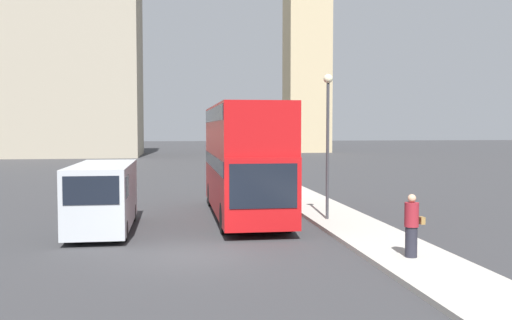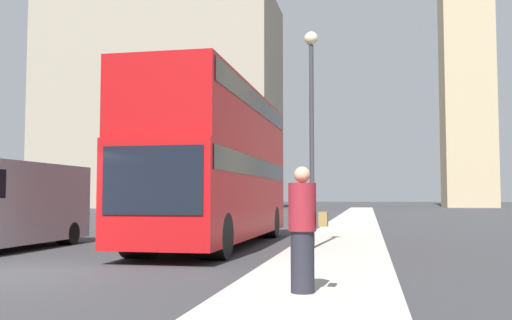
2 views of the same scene
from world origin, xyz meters
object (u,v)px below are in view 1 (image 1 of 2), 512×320
Objects in this scene: street_lamp at (328,124)px; red_double_decker_bus at (244,156)px; white_van at (103,195)px; pedestrian at (412,226)px.

red_double_decker_bus is at bearing 148.84° from street_lamp.
white_van is (-5.46, -2.54, -1.28)m from red_double_decker_bus.
street_lamp is (-0.53, 6.85, 2.87)m from pedestrian.
red_double_decker_bus is 9.57m from pedestrian.
white_van is 8.96m from street_lamp.
white_van is at bearing -155.10° from red_double_decker_bus.
white_van is 10.99m from pedestrian.
street_lamp is at bearing 94.43° from pedestrian.
pedestrian is (3.62, -8.72, -1.56)m from red_double_decker_bus.
pedestrian is at bearing -34.24° from white_van.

